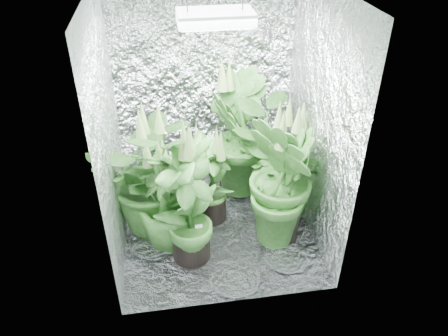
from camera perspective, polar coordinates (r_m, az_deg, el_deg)
name	(u,v)px	position (r m, az deg, el deg)	size (l,w,h in m)	color
ground	(218,229)	(3.90, -0.85, -7.93)	(1.60, 1.60, 0.00)	silver
walls	(216,129)	(3.32, -0.99, 5.09)	(1.62, 1.62, 2.00)	silver
grow_lamp	(215,18)	(3.01, -1.15, 19.03)	(0.50, 0.30, 0.22)	gray
plant_a	(154,174)	(3.65, -9.13, -0.74)	(1.12, 1.12, 1.15)	black
plant_b	(211,180)	(3.76, -1.69, -1.57)	(0.62, 0.62, 0.92)	black
plant_c	(236,135)	(4.06, 1.64, 4.32)	(0.86, 0.86, 1.29)	black
plant_d	(166,199)	(3.51, -7.53, -4.08)	(0.70, 0.70, 0.99)	black
plant_e	(285,163)	(3.82, 8.04, 0.63)	(0.96, 0.96, 1.10)	black
plant_f	(189,202)	(3.29, -4.60, -4.43)	(0.69, 0.69, 1.21)	black
plant_g	(283,181)	(3.47, 7.68, -1.73)	(0.65, 0.65, 1.28)	black
circulation_fan	(272,185)	(4.15, 6.34, -2.17)	(0.19, 0.35, 0.41)	black
plant_label	(199,230)	(3.44, -3.27, -8.06)	(0.06, 0.01, 0.09)	white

